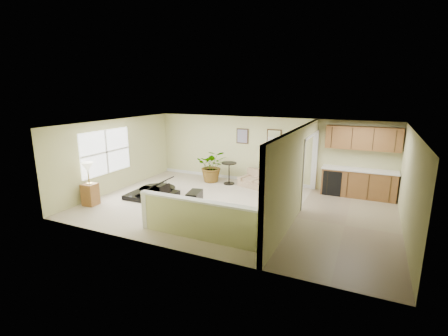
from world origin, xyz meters
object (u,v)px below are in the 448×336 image
at_px(piano_bench, 194,199).
at_px(palm_plant, 212,166).
at_px(accent_table, 229,170).
at_px(piano, 153,179).
at_px(small_plant, 288,185).
at_px(lamp_stand, 90,187).
at_px(loveseat, 258,179).

distance_m(piano_bench, palm_plant, 2.80).
relative_size(piano_bench, accent_table, 0.84).
relative_size(piano, accent_table, 2.20).
height_order(small_plant, lamp_stand, lamp_stand).
height_order(piano, accent_table, piano).
height_order(palm_plant, lamp_stand, lamp_stand).
distance_m(loveseat, palm_plant, 1.88).
distance_m(piano, accent_table, 2.94).
height_order(piano, palm_plant, piano).
bearing_deg(lamp_stand, palm_plant, 60.37).
bearing_deg(loveseat, small_plant, 17.32).
bearing_deg(piano_bench, accent_table, 90.35).
height_order(loveseat, palm_plant, palm_plant).
bearing_deg(small_plant, accent_table, -177.08).
bearing_deg(accent_table, lamp_stand, -127.17).
relative_size(piano_bench, palm_plant, 0.49).
xyz_separation_m(small_plant, lamp_stand, (-5.19, -4.01, 0.36)).
relative_size(palm_plant, lamp_stand, 1.05).
bearing_deg(accent_table, palm_plant, 177.52).
bearing_deg(lamp_stand, loveseat, 44.43).
xyz_separation_m(piano, accent_table, (1.73, 2.38, -0.05)).
relative_size(loveseat, small_plant, 3.17).
bearing_deg(accent_table, small_plant, 2.92).
xyz_separation_m(loveseat, accent_table, (-1.13, -0.11, 0.24)).
bearing_deg(loveseat, piano, -121.98).
height_order(piano, loveseat, piano).
height_order(piano_bench, accent_table, accent_table).
bearing_deg(accent_table, loveseat, 5.45).
relative_size(loveseat, palm_plant, 1.10).
relative_size(small_plant, lamp_stand, 0.37).
height_order(piano_bench, loveseat, loveseat).
xyz_separation_m(piano, piano_bench, (1.74, -0.27, -0.35)).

